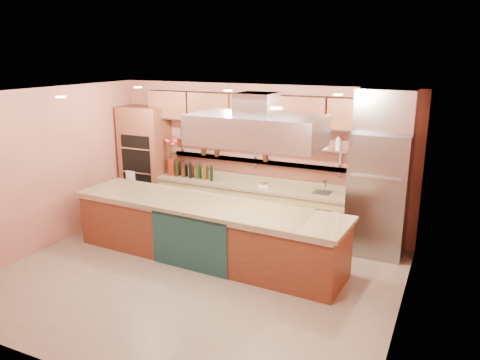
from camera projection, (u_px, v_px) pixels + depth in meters
The scene contains 21 objects.
floor at pixel (195, 277), 7.27m from camera, with size 6.00×5.00×0.02m, color gray.
ceiling at pixel (190, 94), 6.53m from camera, with size 6.00×5.00×0.02m, color black.
wall_back at pixel (259, 157), 9.08m from camera, with size 6.00×0.04×2.80m, color #B86957.
wall_front at pixel (65, 254), 4.71m from camera, with size 6.00×0.04×2.80m, color #B86957.
wall_left at pixel (44, 170), 8.13m from camera, with size 0.04×5.00×2.80m, color #B86957.
wall_right at pixel (406, 220), 5.66m from camera, with size 0.04×5.00×2.80m, color #B86957.
oven_stack at pixel (146, 161), 9.87m from camera, with size 0.95×0.64×2.30m, color brown.
refrigerator at pixel (378, 195), 7.89m from camera, with size 0.95×0.72×2.10m, color gray.
back_counter at pixel (250, 207), 9.08m from camera, with size 3.84×0.64×0.93m, color tan.
wall_shelf_lower at pixel (254, 161), 9.00m from camera, with size 3.60×0.26×0.03m, color silver.
wall_shelf_upper at pixel (254, 143), 8.90m from camera, with size 3.60×0.26×0.03m, color silver.
upper_cabinets at pixel (255, 109), 8.67m from camera, with size 4.60×0.36×0.55m, color brown.
range_hood at pixel (256, 130), 6.97m from camera, with size 2.00×1.00×0.45m, color silver.
ceiling_downlights at pixel (197, 95), 6.71m from camera, with size 4.00×2.80×0.02m, color #FFE5A5.
island at pixel (206, 231), 7.80m from camera, with size 4.67×1.02×0.98m, color brown.
flower_vase at pixel (172, 167), 9.58m from camera, with size 0.19×0.19×0.35m, color maroon.
oil_bottle_cluster at pixel (195, 171), 9.36m from camera, with size 0.92×0.26×0.30m, color black.
kitchen_scale at pixel (265, 184), 8.77m from camera, with size 0.18×0.13×0.10m, color white.
bar_faucet at pixel (326, 187), 8.37m from camera, with size 0.03×0.03×0.23m, color silver.
copper_kettle at pixel (200, 134), 9.37m from camera, with size 0.17×0.17×0.14m, color orange.
green_canister at pixel (227, 136), 9.11m from camera, with size 0.14×0.14×0.17m, color #0E4225.
Camera 1 is at (3.46, -5.68, 3.36)m, focal length 35.00 mm.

